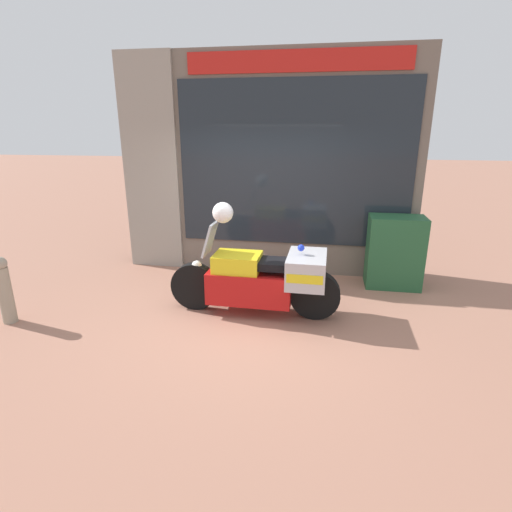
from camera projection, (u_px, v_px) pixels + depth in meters
ground_plane at (246, 315)px, 5.44m from camera, size 60.00×60.00×0.00m
shop_building at (244, 166)px, 6.83m from camera, size 5.01×0.55×3.63m
window_display at (290, 244)px, 7.14m from camera, size 3.58×0.30×1.85m
paramedic_motorcycle at (265, 278)px, 5.33m from camera, size 2.33×0.79×1.26m
utility_cabinet at (395, 252)px, 6.30m from camera, size 0.84×0.52×1.14m
white_helmet at (223, 213)px, 5.17m from camera, size 0.27×0.27×0.27m
street_bollard at (4, 289)px, 5.12m from camera, size 0.18×0.18×0.90m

